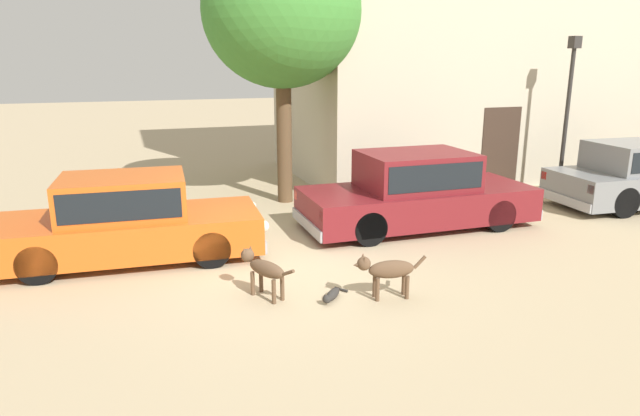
{
  "coord_description": "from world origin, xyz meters",
  "views": [
    {
      "loc": [
        -2.3,
        -8.18,
        3.27
      ],
      "look_at": [
        0.61,
        0.2,
        0.9
      ],
      "focal_mm": 31.42,
      "sensor_mm": 36.0,
      "label": 1
    }
  ],
  "objects_px": {
    "stray_dog_spotted": "(263,268)",
    "stray_dog_tan": "(386,270)",
    "acacia_tree_left": "(282,12)",
    "stray_cat": "(332,295)",
    "parked_sedan_nearest": "(127,219)",
    "street_lamp": "(569,95)",
    "parked_sedan_second": "(417,190)"
  },
  "relations": [
    {
      "from": "stray_dog_spotted",
      "to": "stray_dog_tan",
      "type": "xyz_separation_m",
      "value": [
        1.61,
        -0.64,
        0.0
      ]
    },
    {
      "from": "parked_sedan_nearest",
      "to": "street_lamp",
      "type": "xyz_separation_m",
      "value": [
        10.24,
        1.49,
        1.73
      ]
    },
    {
      "from": "stray_dog_tan",
      "to": "stray_cat",
      "type": "distance_m",
      "value": 0.84
    },
    {
      "from": "stray_dog_spotted",
      "to": "acacia_tree_left",
      "type": "bearing_deg",
      "value": -47.54
    },
    {
      "from": "stray_cat",
      "to": "parked_sedan_nearest",
      "type": "bearing_deg",
      "value": -94.82
    },
    {
      "from": "parked_sedan_second",
      "to": "acacia_tree_left",
      "type": "xyz_separation_m",
      "value": [
        -1.92,
        2.84,
        3.52
      ]
    },
    {
      "from": "parked_sedan_nearest",
      "to": "stray_dog_tan",
      "type": "xyz_separation_m",
      "value": [
        3.37,
        -2.86,
        -0.28
      ]
    },
    {
      "from": "stray_dog_tan",
      "to": "street_lamp",
      "type": "distance_m",
      "value": 8.37
    },
    {
      "from": "stray_dog_spotted",
      "to": "stray_dog_tan",
      "type": "bearing_deg",
      "value": -140.36
    },
    {
      "from": "parked_sedan_second",
      "to": "stray_dog_tan",
      "type": "bearing_deg",
      "value": -124.2
    },
    {
      "from": "stray_dog_spotted",
      "to": "stray_cat",
      "type": "distance_m",
      "value": 1.04
    },
    {
      "from": "parked_sedan_second",
      "to": "parked_sedan_nearest",
      "type": "bearing_deg",
      "value": -177.78
    },
    {
      "from": "parked_sedan_nearest",
      "to": "stray_dog_tan",
      "type": "bearing_deg",
      "value": -36.76
    },
    {
      "from": "parked_sedan_nearest",
      "to": "street_lamp",
      "type": "bearing_deg",
      "value": 11.84
    },
    {
      "from": "acacia_tree_left",
      "to": "parked_sedan_second",
      "type": "bearing_deg",
      "value": -55.86
    },
    {
      "from": "parked_sedan_nearest",
      "to": "street_lamp",
      "type": "height_order",
      "value": "street_lamp"
    },
    {
      "from": "stray_dog_spotted",
      "to": "stray_dog_tan",
      "type": "relative_size",
      "value": 0.95
    },
    {
      "from": "parked_sedan_second",
      "to": "stray_cat",
      "type": "bearing_deg",
      "value": -134.52
    },
    {
      "from": "parked_sedan_second",
      "to": "stray_dog_spotted",
      "type": "bearing_deg",
      "value": -146.71
    },
    {
      "from": "stray_cat",
      "to": "stray_dog_tan",
      "type": "bearing_deg",
      "value": 115.25
    },
    {
      "from": "stray_dog_spotted",
      "to": "stray_dog_tan",
      "type": "distance_m",
      "value": 1.73
    },
    {
      "from": "stray_cat",
      "to": "parked_sedan_second",
      "type": "bearing_deg",
      "value": 175.17
    },
    {
      "from": "stray_dog_spotted",
      "to": "parked_sedan_nearest",
      "type": "bearing_deg",
      "value": 9.84
    },
    {
      "from": "stray_dog_spotted",
      "to": "stray_cat",
      "type": "bearing_deg",
      "value": -145.42
    },
    {
      "from": "stray_cat",
      "to": "street_lamp",
      "type": "distance_m",
      "value": 8.98
    },
    {
      "from": "acacia_tree_left",
      "to": "stray_cat",
      "type": "bearing_deg",
      "value": -99.14
    },
    {
      "from": "parked_sedan_nearest",
      "to": "stray_dog_tan",
      "type": "relative_size",
      "value": 4.27
    },
    {
      "from": "parked_sedan_nearest",
      "to": "stray_cat",
      "type": "xyz_separation_m",
      "value": [
        2.64,
        -2.66,
        -0.63
      ]
    },
    {
      "from": "stray_dog_tan",
      "to": "acacia_tree_left",
      "type": "distance_m",
      "value": 6.99
    },
    {
      "from": "street_lamp",
      "to": "stray_dog_tan",
      "type": "bearing_deg",
      "value": -147.63
    },
    {
      "from": "stray_dog_spotted",
      "to": "street_lamp",
      "type": "relative_size",
      "value": 0.27
    },
    {
      "from": "parked_sedan_nearest",
      "to": "stray_dog_spotted",
      "type": "relative_size",
      "value": 4.5
    }
  ]
}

